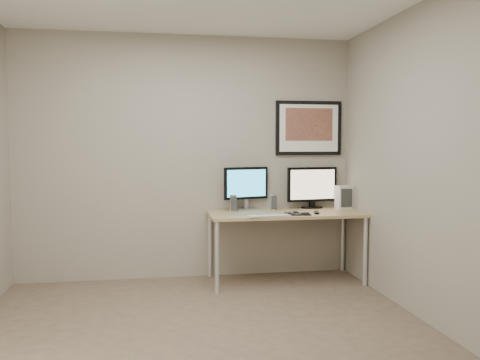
{
  "coord_description": "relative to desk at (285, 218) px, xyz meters",
  "views": [
    {
      "loc": [
        -0.36,
        -3.77,
        1.44
      ],
      "look_at": [
        0.48,
        1.1,
        1.09
      ],
      "focal_mm": 38.0,
      "sensor_mm": 36.0,
      "label": 1
    }
  ],
  "objects": [
    {
      "name": "remote",
      "position": [
        0.3,
        -0.14,
        0.08
      ],
      "size": [
        0.08,
        0.17,
        0.02
      ],
      "primitive_type": "cube",
      "rotation": [
        0.0,
        0.0,
        -0.24
      ],
      "color": "black",
      "rests_on": "desk"
    },
    {
      "name": "monitor_tv",
      "position": [
        0.38,
        0.27,
        0.31
      ],
      "size": [
        0.58,
        0.17,
        0.46
      ],
      "rotation": [
        0.0,
        0.0,
        0.13
      ],
      "color": "black",
      "rests_on": "desk"
    },
    {
      "name": "fan_unit",
      "position": [
        0.71,
        0.16,
        0.19
      ],
      "size": [
        0.18,
        0.14,
        0.26
      ],
      "primitive_type": "cube",
      "rotation": [
        0.0,
        0.0,
        0.12
      ],
      "color": "silver",
      "rests_on": "desk"
    },
    {
      "name": "floor",
      "position": [
        -1.0,
        -1.35,
        -0.66
      ],
      "size": [
        3.6,
        3.6,
        0.0
      ],
      "primitive_type": "plane",
      "color": "brown",
      "rests_on": "ground"
    },
    {
      "name": "speaker_left",
      "position": [
        -0.53,
        0.14,
        0.15
      ],
      "size": [
        0.07,
        0.07,
        0.18
      ],
      "primitive_type": "cylinder",
      "rotation": [
        0.0,
        0.0,
        -0.04
      ],
      "color": "#A5A5AA",
      "rests_on": "desk"
    },
    {
      "name": "mousepad",
      "position": [
        0.08,
        -0.17,
        0.07
      ],
      "size": [
        0.29,
        0.27,
        0.0
      ],
      "primitive_type": "cube",
      "rotation": [
        0.0,
        0.0,
        -0.17
      ],
      "color": "black",
      "rests_on": "desk"
    },
    {
      "name": "mouse",
      "position": [
        0.06,
        -0.21,
        0.09
      ],
      "size": [
        0.08,
        0.11,
        0.03
      ],
      "primitive_type": "ellipsoid",
      "rotation": [
        0.0,
        0.0,
        0.31
      ],
      "color": "black",
      "rests_on": "mousepad"
    },
    {
      "name": "speaker_right",
      "position": [
        -0.08,
        0.18,
        0.15
      ],
      "size": [
        0.08,
        0.08,
        0.18
      ],
      "primitive_type": "cylinder",
      "rotation": [
        0.0,
        0.0,
        -0.12
      ],
      "color": "#A5A5AA",
      "rests_on": "desk"
    },
    {
      "name": "framed_art",
      "position": [
        0.35,
        0.33,
        0.96
      ],
      "size": [
        0.75,
        0.04,
        0.6
      ],
      "color": "black",
      "rests_on": "room"
    },
    {
      "name": "desk",
      "position": [
        0.0,
        0.0,
        0.0
      ],
      "size": [
        1.6,
        0.7,
        0.73
      ],
      "color": "olive",
      "rests_on": "floor"
    },
    {
      "name": "monitor_large",
      "position": [
        -0.37,
        0.26,
        0.32
      ],
      "size": [
        0.5,
        0.22,
        0.46
      ],
      "rotation": [
        0.0,
        0.0,
        0.26
      ],
      "color": "#A5A5AA",
      "rests_on": "desk"
    },
    {
      "name": "keyboard",
      "position": [
        -0.24,
        -0.28,
        0.07
      ],
      "size": [
        0.44,
        0.16,
        0.01
      ],
      "primitive_type": "cube",
      "rotation": [
        0.0,
        0.0,
        0.12
      ],
      "color": "silver",
      "rests_on": "desk"
    },
    {
      "name": "room",
      "position": [
        -1.0,
        -0.9,
        0.98
      ],
      "size": [
        3.6,
        3.6,
        3.6
      ],
      "color": "white",
      "rests_on": "ground"
    }
  ]
}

